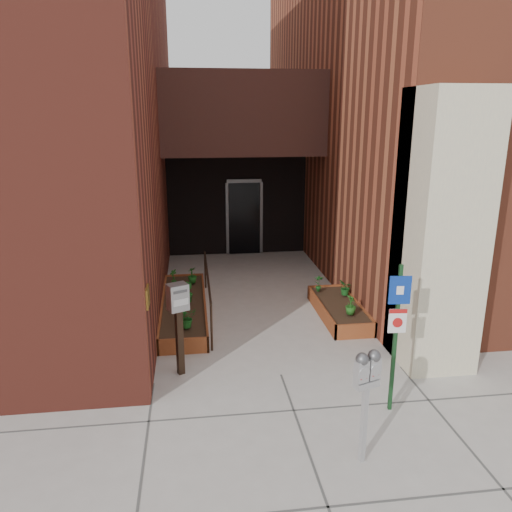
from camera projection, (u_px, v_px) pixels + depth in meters
name	position (u px, v px, depth m)	size (l,w,h in m)	color
ground	(281.00, 375.00, 7.95)	(80.00, 80.00, 0.00)	#9E9991
architecture	(230.00, 75.00, 13.12)	(20.00, 14.60, 10.00)	maroon
planter_left	(184.00, 309.00, 10.29)	(0.90, 3.60, 0.30)	brown
planter_right	(339.00, 310.00, 10.21)	(0.80, 2.20, 0.30)	brown
handrail	(208.00, 280.00, 10.13)	(0.04, 3.34, 0.90)	black
parking_meter	(367.00, 378.00, 5.68)	(0.34, 0.21, 1.44)	#B2B2B4
sign_post	(397.00, 324.00, 6.66)	(0.29, 0.08, 2.13)	#15391B
payment_dropbox	(178.00, 310.00, 7.70)	(0.36, 0.32, 1.51)	black
shrub_left_a	(187.00, 317.00, 8.95)	(0.33, 0.33, 0.37)	#1A5B1B
shrub_left_b	(188.00, 292.00, 10.16)	(0.22, 0.22, 0.41)	#1C611B
shrub_left_c	(192.00, 275.00, 11.31)	(0.20, 0.20, 0.36)	#195A1A
shrub_left_d	(174.00, 277.00, 11.18)	(0.19, 0.19, 0.35)	#1B5518
shrub_right_a	(351.00, 305.00, 9.54)	(0.21, 0.21, 0.37)	#205C1A
shrub_right_b	(319.00, 283.00, 10.76)	(0.19, 0.19, 0.37)	#17531A
shrub_right_c	(345.00, 288.00, 10.54)	(0.29, 0.29, 0.32)	#18551C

